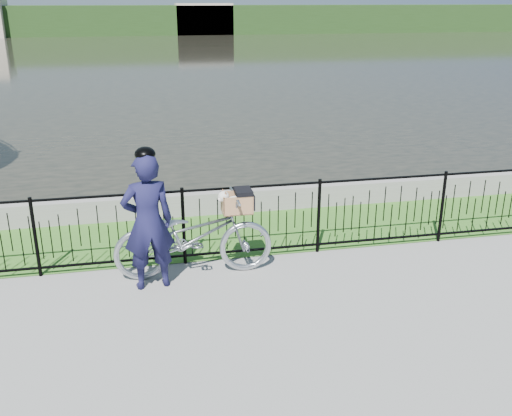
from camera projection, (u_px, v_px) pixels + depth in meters
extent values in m
plane|color=gray|center=(278.00, 311.00, 7.00)|extent=(120.00, 120.00, 0.00)
cube|color=#386D22|center=(241.00, 232.00, 9.38)|extent=(60.00, 2.00, 0.01)
plane|color=#28271E|center=(159.00, 58.00, 37.34)|extent=(120.00, 120.00, 0.00)
cube|color=gray|center=(231.00, 201.00, 10.24)|extent=(60.00, 0.30, 0.40)
cube|color=#213D17|center=(147.00, 20.00, 61.65)|extent=(120.00, 6.00, 3.00)
cube|color=#B7A893|center=(204.00, 19.00, 61.37)|extent=(6.00, 3.00, 3.20)
imported|color=#A9AEB5|center=(194.00, 236.00, 7.75)|extent=(2.17, 0.75, 1.14)
cube|color=black|center=(237.00, 212.00, 7.76)|extent=(0.38, 0.18, 0.02)
cube|color=#A7764D|center=(237.00, 211.00, 7.76)|extent=(0.41, 0.30, 0.01)
cube|color=#A7764D|center=(235.00, 200.00, 7.85)|extent=(0.41, 0.02, 0.26)
cube|color=#A7764D|center=(239.00, 206.00, 7.59)|extent=(0.41, 0.02, 0.26)
cube|color=#A7764D|center=(251.00, 202.00, 7.75)|extent=(0.02, 0.30, 0.26)
cube|color=#A7764D|center=(223.00, 204.00, 7.68)|extent=(0.02, 0.30, 0.26)
cube|color=black|center=(243.00, 191.00, 7.68)|extent=(0.22, 0.31, 0.06)
cube|color=black|center=(252.00, 200.00, 7.75)|extent=(0.02, 0.31, 0.21)
ellipsoid|color=silver|center=(235.00, 203.00, 7.71)|extent=(0.31, 0.22, 0.20)
sphere|color=silver|center=(224.00, 197.00, 7.62)|extent=(0.15, 0.15, 0.15)
sphere|color=silver|center=(220.00, 199.00, 7.61)|extent=(0.07, 0.07, 0.07)
sphere|color=black|center=(218.00, 200.00, 7.60)|extent=(0.02, 0.02, 0.02)
cone|color=brown|center=(223.00, 191.00, 7.66)|extent=(0.06, 0.08, 0.08)
cone|color=brown|center=(225.00, 193.00, 7.57)|extent=(0.06, 0.08, 0.08)
imported|color=#151438|center=(148.00, 222.00, 7.31)|extent=(0.72, 0.53, 1.82)
ellipsoid|color=black|center=(143.00, 155.00, 7.01)|extent=(0.26, 0.29, 0.18)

